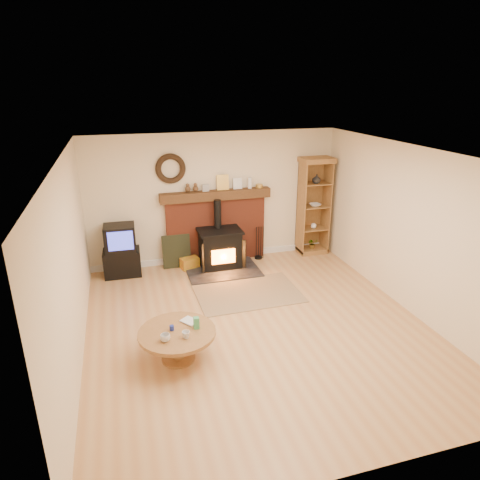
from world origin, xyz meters
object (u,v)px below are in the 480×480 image
object	(u,v)px
curio_cabinet	(313,206)
coffee_table	(177,337)
wood_stove	(220,249)
tv_unit	(121,251)

from	to	relation	value
curio_cabinet	coffee_table	size ratio (longest dim) A/B	2.01
coffee_table	wood_stove	bearing A→B (deg)	65.73
tv_unit	coffee_table	size ratio (longest dim) A/B	0.98
curio_cabinet	tv_unit	bearing A→B (deg)	-178.73
wood_stove	coffee_table	xyz separation A→B (m)	(-1.25, -2.78, -0.03)
curio_cabinet	coffee_table	xyz separation A→B (m)	(-3.34, -3.06, -0.67)
tv_unit	coffee_table	xyz separation A→B (m)	(0.62, -2.97, -0.13)
tv_unit	curio_cabinet	xyz separation A→B (m)	(3.97, 0.09, 0.55)
tv_unit	coffee_table	world-z (taller)	tv_unit
tv_unit	coffee_table	distance (m)	3.04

